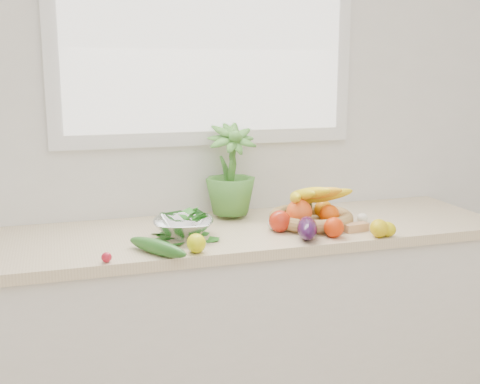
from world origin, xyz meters
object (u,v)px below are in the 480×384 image
object	(u,v)px
eggplant	(307,228)
fruit_basket	(310,212)
potted_herb	(231,169)
colander_with_spinach	(183,222)
apple	(280,221)
cucumber	(157,247)

from	to	relation	value
eggplant	fruit_basket	bearing A→B (deg)	62.88
eggplant	potted_herb	distance (m)	0.47
potted_herb	fruit_basket	distance (m)	0.38
fruit_basket	colander_with_spinach	distance (m)	0.53
eggplant	potted_herb	bearing A→B (deg)	114.33
apple	potted_herb	size ratio (longest dim) A/B	0.22
cucumber	colander_with_spinach	xyz separation A→B (m)	(0.13, 0.17, 0.03)
apple	eggplant	xyz separation A→B (m)	(0.06, -0.12, -0.00)
apple	eggplant	world-z (taller)	apple
colander_with_spinach	fruit_basket	bearing A→B (deg)	4.11
apple	colander_with_spinach	distance (m)	0.37
apple	potted_herb	world-z (taller)	potted_herb
fruit_basket	apple	bearing A→B (deg)	-157.52
cucumber	fruit_basket	distance (m)	0.69
potted_herb	colander_with_spinach	world-z (taller)	potted_herb
cucumber	eggplant	bearing A→B (deg)	2.92
cucumber	potted_herb	world-z (taller)	potted_herb
cucumber	colander_with_spinach	world-z (taller)	colander_with_spinach
potted_herb	apple	bearing A→B (deg)	-67.84
apple	eggplant	size ratio (longest dim) A/B	0.43
apple	fruit_basket	distance (m)	0.17
fruit_basket	potted_herb	bearing A→B (deg)	141.56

